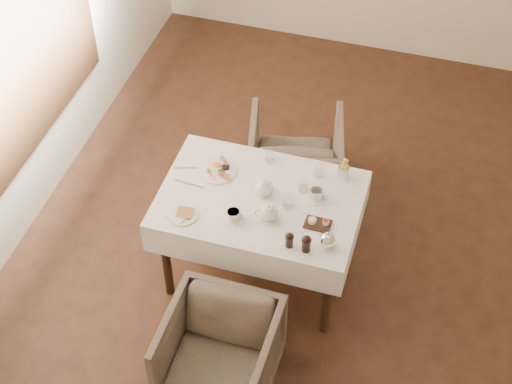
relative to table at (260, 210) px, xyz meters
The scene contains 21 objects.
room 2.01m from the table, 167.68° to the left, with size 5.00×5.00×5.00m.
table is the anchor object (origin of this frame).
armchair_near 0.96m from the table, 89.11° to the right, with size 0.65×0.67×0.61m, color #473C34.
armchair_far 0.93m from the table, 88.66° to the left, with size 0.68×0.70×0.64m, color #473C34.
breakfast_plate 0.39m from the table, 155.11° to the left, with size 0.26×0.26×0.03m.
side_plate 0.53m from the table, 146.06° to the right, with size 0.20×0.19×0.02m.
teapot_centre 0.19m from the table, 66.10° to the left, with size 0.16×0.12×0.13m, color white, non-canonical shape.
teapot_front 0.26m from the table, 57.07° to the right, with size 0.16×0.12×0.13m, color white, non-canonical shape.
creamer 0.32m from the table, 32.20° to the left, with size 0.07×0.07×0.08m, color white.
teacup_near 0.29m from the table, 115.78° to the right, with size 0.14×0.14×0.07m.
teacup_far 0.39m from the table, 16.16° to the left, with size 0.14×0.14×0.07m.
glass_left 0.38m from the table, 95.20° to the left, with size 0.06×0.06×0.09m, color silver.
glass_mid 0.26m from the table, ahead, with size 0.07×0.07×0.10m, color silver.
glass_right 0.46m from the table, 44.15° to the left, with size 0.07×0.07×0.09m, color silver.
condiment_board 0.44m from the table, 16.37° to the right, with size 0.17×0.11×0.04m.
pepper_mill_left 0.47m from the table, 49.80° to the right, with size 0.05×0.05×0.11m, color black, non-canonical shape.
pepper_mill_right 0.54m from the table, 41.14° to the right, with size 0.06×0.06×0.12m, color black, non-canonical shape.
silver_pot 0.59m from the table, 28.34° to the right, with size 0.12×0.09×0.12m, color white, non-canonical shape.
fries_cup 0.60m from the table, 35.74° to the left, with size 0.08×0.08×0.16m.
cutlery_fork 0.56m from the table, 167.03° to the left, with size 0.02×0.20×0.00m, color silver.
cutlery_knife 0.49m from the table, behind, with size 0.02×0.21×0.00m, color silver.
Camera 1 is at (0.46, -3.67, 4.35)m, focal length 55.00 mm.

